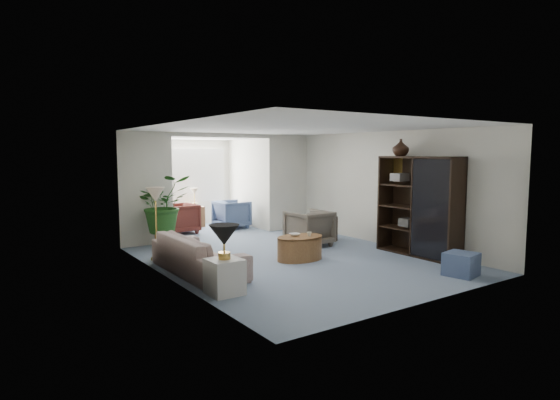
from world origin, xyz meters
TOP-DOWN VIEW (x-y plane):
  - floor at (0.00, 0.00)m, footprint 6.00×6.00m
  - sunroom_floor at (0.00, 4.10)m, footprint 2.60×2.60m
  - back_pier_left at (-1.90, 3.00)m, footprint 1.20×0.12m
  - back_pier_right at (1.90, 3.00)m, footprint 1.20×0.12m
  - back_header at (0.00, 3.00)m, footprint 2.60×0.12m
  - window_pane at (0.00, 5.18)m, footprint 2.20×0.02m
  - window_blinds at (0.00, 5.15)m, footprint 2.20×0.02m
  - framed_picture at (2.46, -0.10)m, footprint 0.04×0.50m
  - sofa at (-1.93, 0.23)m, footprint 0.89×2.20m
  - end_table at (-2.13, -1.12)m, footprint 0.48×0.48m
  - table_lamp at (-2.13, -1.12)m, footprint 0.44×0.44m
  - floor_lamp at (-2.21, 1.53)m, footprint 0.36×0.36m
  - coffee_table at (0.06, 0.01)m, footprint 1.03×1.03m
  - coffee_bowl at (0.01, 0.11)m, footprint 0.21×0.21m
  - coffee_cup at (0.21, -0.09)m, footprint 0.10×0.10m
  - wingback_chair at (1.01, 0.96)m, footprint 0.88×0.90m
  - side_table_dark at (1.71, 1.26)m, footprint 0.57×0.51m
  - entertainment_cabinet at (2.23, -1.00)m, footprint 0.47×1.77m
  - cabinet_urn at (2.23, -0.50)m, footprint 0.33×0.33m
  - ottoman at (1.59, -2.42)m, footprint 0.56×0.56m
  - plant_pot at (-1.67, 2.58)m, footprint 0.40×0.40m
  - house_plant at (-1.67, 2.58)m, footprint 1.12×0.97m
  - sunroom_chair_blue at (0.76, 4.04)m, footprint 0.84×0.82m
  - sunroom_chair_maroon at (-0.74, 4.04)m, footprint 0.85×0.82m
  - sunroom_table at (0.01, 4.79)m, footprint 0.47×0.37m
  - shelf_clutter at (2.18, -1.02)m, footprint 0.30×1.20m

SIDE VIEW (x-z plane):
  - floor at x=0.00m, z-range 0.00..0.00m
  - sunroom_floor at x=0.00m, z-range 0.00..0.00m
  - plant_pot at x=-1.67m, z-range 0.00..0.32m
  - ottoman at x=1.59m, z-range 0.00..0.38m
  - coffee_table at x=0.06m, z-range 0.00..0.45m
  - end_table at x=-2.13m, z-range 0.00..0.52m
  - sunroom_table at x=0.01m, z-range 0.00..0.56m
  - side_table_dark at x=1.71m, z-range 0.00..0.57m
  - sofa at x=-1.93m, z-range 0.00..0.64m
  - sunroom_chair_blue at x=0.76m, z-range 0.00..0.76m
  - sunroom_chair_maroon at x=-0.74m, z-range 0.00..0.76m
  - wingback_chair at x=1.01m, z-range 0.00..0.79m
  - coffee_bowl at x=0.01m, z-range 0.45..0.50m
  - coffee_cup at x=0.21m, z-range 0.45..0.53m
  - table_lamp at x=-2.13m, z-range 0.72..1.02m
  - house_plant at x=-1.67m, z-range 0.32..1.57m
  - entertainment_cabinet at x=2.23m, z-range 0.00..1.97m
  - shelf_clutter at x=2.18m, z-range 0.67..1.73m
  - back_pier_left at x=-1.90m, z-range 0.00..2.50m
  - back_pier_right at x=1.90m, z-range 0.00..2.50m
  - floor_lamp at x=-2.21m, z-range 1.11..1.39m
  - window_pane at x=0.00m, z-range 0.65..2.15m
  - window_blinds at x=0.00m, z-range 0.65..2.15m
  - framed_picture at x=2.46m, z-range 1.50..1.90m
  - cabinet_urn at x=2.23m, z-range 1.97..2.32m
  - back_header at x=0.00m, z-range 2.40..2.50m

